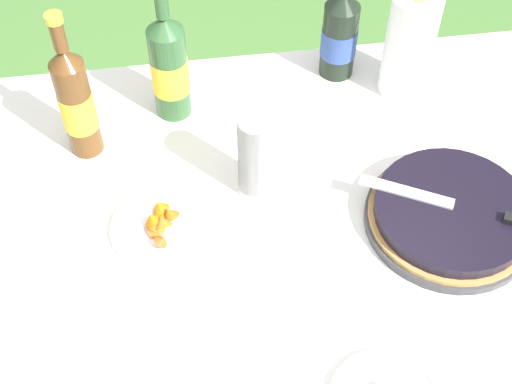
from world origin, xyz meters
The scene contains 10 objects.
garden_table centered at (0.00, 0.00, 0.64)m, with size 1.76×1.15×0.70m.
tablecloth centered at (0.00, 0.00, 0.69)m, with size 1.77×1.16×0.10m.
berry_tart centered at (0.49, 0.01, 0.73)m, with size 0.34×0.34×0.06m.
serving_knife centered at (0.52, 0.00, 0.76)m, with size 0.34×0.20×0.01m.
cup_stack centered at (0.12, 0.16, 0.81)m, with size 0.07×0.07×0.21m.
cider_bottle_green centered at (-0.03, 0.41, 0.83)m, with size 0.08×0.08×0.34m.
cider_bottle_amber centered at (-0.23, 0.32, 0.84)m, with size 0.07×0.07×0.36m.
juice_bottle_red centered at (0.36, 0.49, 0.81)m, with size 0.08×0.08×0.30m.
snack_plate_right centered at (-0.09, 0.08, 0.71)m, with size 0.19×0.19×0.06m.
paper_towel_roll centered at (0.50, 0.41, 0.83)m, with size 0.11×0.11×0.26m.
Camera 1 is at (-0.01, -0.79, 1.86)m, focal length 50.00 mm.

